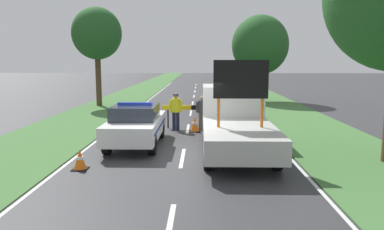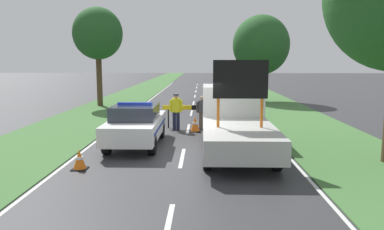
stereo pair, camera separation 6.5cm
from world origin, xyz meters
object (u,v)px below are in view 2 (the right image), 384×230
Objects in this scene: police_car at (136,124)px; roadside_tree_mid_left at (261,45)px; traffic_cone_near_truck at (79,159)px; queued_car_sedan_black at (216,92)px; work_truck at (235,120)px; traffic_cone_near_police at (238,124)px; police_officer at (176,108)px; queued_car_hatch_blue at (218,101)px; pedestrian_civilian at (202,110)px; traffic_cone_centre_front at (195,124)px; road_barrier at (192,109)px; roadside_tree_near_right at (98,34)px.

police_car is 17.30m from roadside_tree_mid_left.
roadside_tree_mid_left is at bearing 59.97° from police_car.
queued_car_sedan_black reaches higher than traffic_cone_near_truck.
traffic_cone_near_police is (0.46, 3.69, -0.78)m from work_truck.
work_truck reaches higher than traffic_cone_near_truck.
police_officer is at bearing -57.58° from work_truck.
police_officer is at bearing 68.19° from queued_car_hatch_blue.
police_officer is 2.77× the size of traffic_cone_near_truck.
police_car reaches higher than pedestrian_civilian.
traffic_cone_near_police is at bearing 50.63° from traffic_cone_near_truck.
pedestrian_civilian is (-1.16, 3.80, -0.16)m from work_truck.
police_car reaches higher than traffic_cone_centre_front.
queued_car_sedan_black is (4.63, 17.99, 0.44)m from traffic_cone_near_truck.
traffic_cone_near_police is 0.15× the size of queued_car_sedan_black.
road_barrier is 4.56× the size of traffic_cone_near_police.
roadside_tree_near_right is (-6.63, 8.33, 4.05)m from road_barrier.
police_car is 3.69m from work_truck.
traffic_cone_near_truck is (-1.12, -3.18, -0.50)m from police_car.
roadside_tree_mid_left reaches higher than queued_car_hatch_blue.
roadside_tree_near_right reaches higher than traffic_cone_near_police.
roadside_tree_near_right is 12.12m from roadside_tree_mid_left.
police_car reaches higher than traffic_cone_near_truck.
road_barrier is 0.42× the size of roadside_tree_mid_left.
police_officer reaches higher than queued_car_sedan_black.
roadside_tree_mid_left reaches higher than traffic_cone_near_truck.
police_car is at bearing 68.06° from queued_car_hatch_blue.
pedestrian_civilian is at bearing 57.39° from traffic_cone_centre_front.
police_car is 2.68× the size of police_officer.
roadside_tree_near_right is at bearing 105.35° from police_car.
queued_car_sedan_black is at bearing 92.91° from traffic_cone_near_police.
work_truck is at bearing 91.49° from queued_car_hatch_blue.
police_car is at bearing -8.30° from work_truck.
police_car is 0.68× the size of roadside_tree_mid_left.
roadside_tree_near_right is at bearing -23.95° from queued_car_hatch_blue.
queued_car_hatch_blue reaches higher than road_barrier.
traffic_cone_centre_front is at bearing -168.51° from traffic_cone_near_police.
queued_car_hatch_blue is (4.53, 11.64, 0.49)m from traffic_cone_near_truck.
traffic_cone_near_truck reaches higher than traffic_cone_near_police.
queued_car_sedan_black is 5.00m from roadside_tree_mid_left.
road_barrier is 13.20m from roadside_tree_mid_left.
queued_car_hatch_blue is at bearing 75.66° from pedestrian_civilian.
road_barrier is 11.21m from queued_car_sedan_black.
pedestrian_civilian is 2.59× the size of traffic_cone_near_truck.
roadside_tree_near_right is (-8.17, -2.77, 4.20)m from queued_car_sedan_black.
traffic_cone_near_truck is (-3.28, -5.97, -0.03)m from traffic_cone_centre_front.
queued_car_sedan_black is at bearing 18.71° from roadside_tree_near_right.
queued_car_sedan_black is (-0.13, 15.31, -0.33)m from work_truck.
roadside_tree_near_right is (-6.82, 9.25, 4.60)m from traffic_cone_centre_front.
police_officer is at bearing 157.93° from traffic_cone_centre_front.
roadside_tree_mid_left reaches higher than queued_car_sedan_black.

